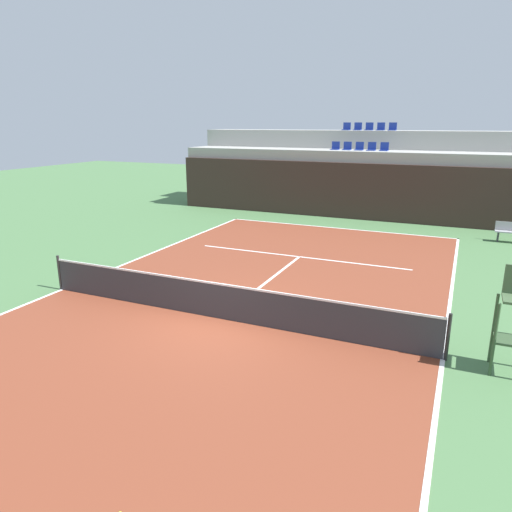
% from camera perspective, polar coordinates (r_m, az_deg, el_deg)
% --- Properties ---
extents(ground_plane, '(80.00, 80.00, 0.00)m').
position_cam_1_polar(ground_plane, '(12.43, -4.41, -7.57)').
color(ground_plane, '#477042').
extents(court_surface, '(11.00, 24.00, 0.01)m').
position_cam_1_polar(court_surface, '(12.43, -4.41, -7.55)').
color(court_surface, brown).
rests_on(court_surface, ground_plane).
extents(baseline_far, '(11.00, 0.10, 0.00)m').
position_cam_1_polar(baseline_far, '(23.16, 9.72, 3.36)').
color(baseline_far, white).
rests_on(baseline_far, court_surface).
extents(sideline_left, '(0.10, 24.00, 0.00)m').
position_cam_1_polar(sideline_left, '(15.62, -22.36, -3.75)').
color(sideline_left, white).
rests_on(sideline_left, court_surface).
extents(sideline_right, '(0.10, 24.00, 0.00)m').
position_cam_1_polar(sideline_right, '(11.15, 21.66, -11.53)').
color(sideline_right, white).
rests_on(sideline_right, court_surface).
extents(service_line_far, '(8.26, 0.10, 0.00)m').
position_cam_1_polar(service_line_far, '(17.99, 5.27, -0.09)').
color(service_line_far, white).
rests_on(service_line_far, court_surface).
extents(centre_service_line, '(0.10, 6.40, 0.00)m').
position_cam_1_polar(centre_service_line, '(15.12, 1.33, -3.13)').
color(centre_service_line, white).
rests_on(centre_service_line, court_surface).
extents(back_wall, '(20.05, 0.30, 2.92)m').
position_cam_1_polar(back_wall, '(25.50, 11.41, 7.71)').
color(back_wall, '#33231E').
rests_on(back_wall, ground_plane).
extents(stands_tier_lower, '(20.05, 2.40, 3.49)m').
position_cam_1_polar(stands_tier_lower, '(26.77, 12.10, 8.67)').
color(stands_tier_lower, '#9E9E99').
rests_on(stands_tier_lower, ground_plane).
extents(stands_tier_upper, '(20.05, 2.40, 4.50)m').
position_cam_1_polar(stands_tier_upper, '(29.06, 13.18, 10.14)').
color(stands_tier_upper, '#9E9E99').
rests_on(stands_tier_upper, ground_plane).
extents(seating_row_lower, '(3.09, 0.44, 0.44)m').
position_cam_1_polar(seating_row_lower, '(26.71, 12.38, 12.66)').
color(seating_row_lower, navy).
rests_on(seating_row_lower, stands_tier_lower).
extents(seating_row_upper, '(3.09, 0.44, 0.44)m').
position_cam_1_polar(seating_row_upper, '(29.03, 13.52, 14.82)').
color(seating_row_upper, navy).
rests_on(seating_row_upper, stands_tier_upper).
extents(tennis_net, '(11.08, 0.08, 1.07)m').
position_cam_1_polar(tennis_net, '(12.24, -4.46, -5.38)').
color(tennis_net, black).
rests_on(tennis_net, court_surface).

